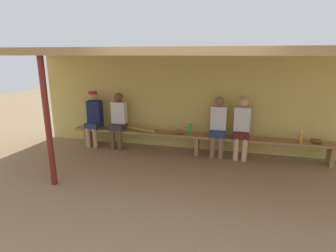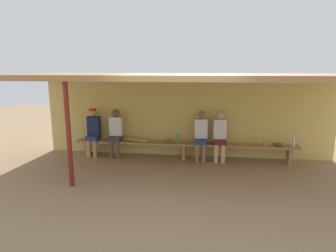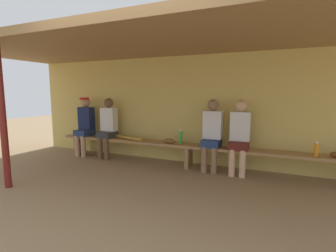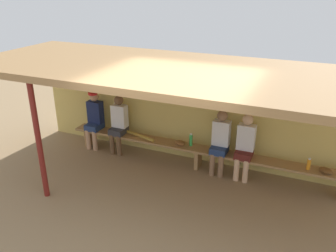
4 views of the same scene
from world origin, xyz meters
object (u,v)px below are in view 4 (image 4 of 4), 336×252
(player_rightmost, at_px, (119,122))
(baseball_glove_dark_brown, at_px, (180,143))
(support_post, at_px, (39,142))
(baseball_glove_worn, at_px, (326,170))
(player_in_white, at_px, (94,117))
(player_with_sunglasses, at_px, (220,140))
(bench, at_px, (198,151))
(baseball_bat, at_px, (139,135))
(water_bottle_orange, at_px, (309,164))
(water_bottle_clear, at_px, (191,140))
(player_shirtless_tan, at_px, (245,144))

(player_rightmost, bearing_deg, baseball_glove_dark_brown, -0.62)
(support_post, bearing_deg, baseball_glove_worn, 23.89)
(player_rightmost, distance_m, player_in_white, 0.65)
(support_post, distance_m, player_with_sunglasses, 3.43)
(bench, relative_size, baseball_glove_worn, 25.00)
(support_post, distance_m, baseball_bat, 2.34)
(water_bottle_orange, height_order, baseball_glove_worn, water_bottle_orange)
(water_bottle_clear, xyz_separation_m, baseball_bat, (-1.21, -0.05, -0.10))
(baseball_glove_dark_brown, bearing_deg, water_bottle_orange, -155.86)
(player_in_white, bearing_deg, water_bottle_clear, 1.03)
(player_with_sunglasses, distance_m, baseball_glove_worn, 2.01)
(player_shirtless_tan, bearing_deg, player_rightmost, 180.00)
(bench, bearing_deg, player_with_sunglasses, 0.39)
(bench, distance_m, player_in_white, 2.58)
(support_post, xyz_separation_m, player_rightmost, (0.32, 2.10, -0.37))
(bench, bearing_deg, baseball_glove_dark_brown, -178.14)
(bench, height_order, player_with_sunglasses, player_with_sunglasses)
(baseball_bat, bearing_deg, bench, 14.94)
(baseball_glove_worn, bearing_deg, player_rightmost, -152.63)
(baseball_glove_worn, height_order, baseball_bat, baseball_glove_worn)
(baseball_bat, bearing_deg, player_rightmost, -165.41)
(baseball_glove_dark_brown, bearing_deg, player_with_sunglasses, -154.41)
(player_rightmost, xyz_separation_m, baseball_glove_worn, (4.35, -0.03, -0.22))
(player_in_white, relative_size, water_bottle_orange, 5.82)
(player_shirtless_tan, height_order, water_bottle_clear, player_shirtless_tan)
(player_rightmost, relative_size, baseball_glove_dark_brown, 5.56)
(player_in_white, bearing_deg, bench, -0.08)
(player_shirtless_tan, relative_size, baseball_bat, 1.55)
(player_rightmost, bearing_deg, water_bottle_clear, 1.44)
(player_in_white, xyz_separation_m, baseball_glove_dark_brown, (2.15, -0.02, -0.24))
(player_rightmost, bearing_deg, bench, -0.09)
(baseball_glove_dark_brown, relative_size, baseball_glove_worn, 1.00)
(player_shirtless_tan, xyz_separation_m, water_bottle_clear, (-1.14, 0.04, -0.14))
(player_with_sunglasses, xyz_separation_m, player_in_white, (-3.01, 0.00, 0.02))
(player_rightmost, height_order, water_bottle_clear, player_rightmost)
(bench, height_order, baseball_glove_worn, baseball_glove_worn)
(player_in_white, distance_m, water_bottle_clear, 2.38)
(baseball_bat, bearing_deg, water_bottle_clear, 17.13)
(bench, distance_m, player_with_sunglasses, 0.57)
(player_with_sunglasses, height_order, player_shirtless_tan, same)
(player_with_sunglasses, relative_size, baseball_bat, 1.55)
(player_shirtless_tan, xyz_separation_m, water_bottle_orange, (1.19, -0.03, -0.16))
(water_bottle_clear, xyz_separation_m, baseball_glove_worn, (2.63, -0.08, -0.09))
(player_shirtless_tan, relative_size, water_bottle_orange, 5.78)
(bench, height_order, water_bottle_clear, water_bottle_clear)
(player_rightmost, xyz_separation_m, water_bottle_orange, (4.05, -0.03, -0.16))
(support_post, xyz_separation_m, bench, (2.23, 2.10, -0.71))
(player_in_white, bearing_deg, baseball_bat, -0.18)
(player_rightmost, height_order, baseball_glove_worn, player_rightmost)
(water_bottle_clear, bearing_deg, baseball_glove_dark_brown, -164.72)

